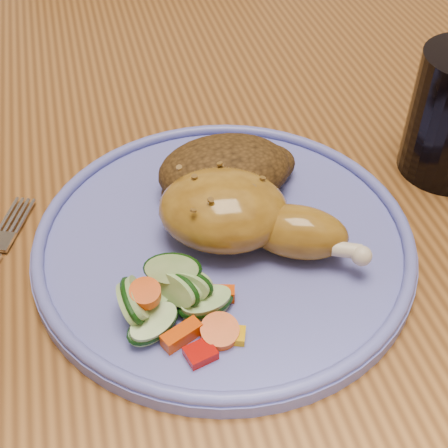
{
  "coord_description": "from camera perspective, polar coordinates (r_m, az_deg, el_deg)",
  "views": [
    {
      "loc": [
        -0.14,
        -0.39,
        1.11
      ],
      "look_at": [
        -0.05,
        -0.05,
        0.78
      ],
      "focal_mm": 50.0,
      "sensor_mm": 36.0,
      "label": 1
    }
  ],
  "objects": [
    {
      "name": "dining_table",
      "position": [
        0.61,
        3.49,
        -3.43
      ],
      "size": [
        0.9,
        1.4,
        0.75
      ],
      "color": "brown",
      "rests_on": "ground"
    },
    {
      "name": "chair_far",
      "position": [
        1.2,
        -5.77,
        12.43
      ],
      "size": [
        0.42,
        0.42,
        0.91
      ],
      "color": "#4C2D16",
      "rests_on": "ground"
    },
    {
      "name": "plate",
      "position": [
        0.5,
        0.0,
        -1.74
      ],
      "size": [
        0.3,
        0.3,
        0.01
      ],
      "primitive_type": "cylinder",
      "color": "#5C62BD",
      "rests_on": "dining_table"
    },
    {
      "name": "plate_rim",
      "position": [
        0.49,
        0.0,
        -0.84
      ],
      "size": [
        0.3,
        0.3,
        0.01
      ],
      "primitive_type": "torus",
      "color": "#5C62BD",
      "rests_on": "plate"
    },
    {
      "name": "chicken_leg",
      "position": [
        0.48,
        1.59,
        0.82
      ],
      "size": [
        0.16,
        0.13,
        0.05
      ],
      "color": "olive",
      "rests_on": "plate"
    },
    {
      "name": "rice_pilaf",
      "position": [
        0.53,
        0.3,
        4.82
      ],
      "size": [
        0.12,
        0.08,
        0.05
      ],
      "color": "#452C11",
      "rests_on": "plate"
    },
    {
      "name": "vegetable_pile",
      "position": [
        0.44,
        -4.73,
        -6.88
      ],
      "size": [
        0.09,
        0.09,
        0.05
      ],
      "color": "#A50A05",
      "rests_on": "plate"
    }
  ]
}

